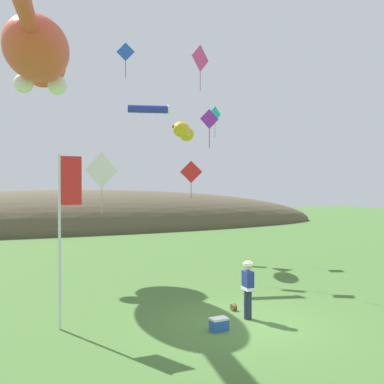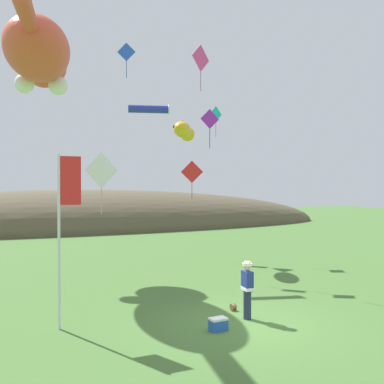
# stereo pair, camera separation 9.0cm
# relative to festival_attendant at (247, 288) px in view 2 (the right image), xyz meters

# --- Properties ---
(ground_plane) EXTENTS (120.00, 120.00, 0.00)m
(ground_plane) POSITION_rel_festival_attendant_xyz_m (-0.27, -0.36, -0.95)
(ground_plane) COLOR #477033
(distant_hill_ridge) EXTENTS (56.05, 15.02, 7.57)m
(distant_hill_ridge) POSITION_rel_festival_attendant_xyz_m (-1.77, 31.53, -0.95)
(distant_hill_ridge) COLOR brown
(distant_hill_ridge) RESTS_ON ground
(festival_attendant) EXTENTS (0.30, 0.44, 1.77)m
(festival_attendant) POSITION_rel_festival_attendant_xyz_m (0.00, 0.00, 0.00)
(festival_attendant) COLOR #232D47
(festival_attendant) RESTS_ON ground
(kite_spool) EXTENTS (0.15, 0.23, 0.23)m
(kite_spool) POSITION_rel_festival_attendant_xyz_m (0.03, 0.95, -0.84)
(kite_spool) COLOR olive
(kite_spool) RESTS_ON ground
(picnic_cooler) EXTENTS (0.51, 0.36, 0.36)m
(picnic_cooler) POSITION_rel_festival_attendant_xyz_m (-1.30, -0.58, -0.77)
(picnic_cooler) COLOR blue
(picnic_cooler) RESTS_ON ground
(festival_banner_pole) EXTENTS (0.66, 0.08, 5.00)m
(festival_banner_pole) POSITION_rel_festival_attendant_xyz_m (-5.26, 1.35, 2.31)
(festival_banner_pole) COLOR silver
(festival_banner_pole) RESTS_ON ground
(kite_giant_cat) EXTENTS (3.65, 9.91, 3.03)m
(kite_giant_cat) POSITION_rel_festival_attendant_xyz_m (-5.36, 9.56, 9.16)
(kite_giant_cat) COLOR #E04C33
(kite_fish_windsock) EXTENTS (2.36, 3.13, 0.97)m
(kite_fish_windsock) POSITION_rel_festival_attendant_xyz_m (2.25, 10.58, 6.23)
(kite_fish_windsock) COLOR gold
(kite_tube_streamer) EXTENTS (1.96, 0.91, 0.44)m
(kite_tube_streamer) POSITION_rel_festival_attendant_xyz_m (-0.56, 7.95, 6.77)
(kite_tube_streamer) COLOR #2633A5
(kite_diamond_blue) EXTENTS (0.92, 0.44, 1.91)m
(kite_diamond_blue) POSITION_rel_festival_attendant_xyz_m (-0.73, 11.51, 10.44)
(kite_diamond_blue) COLOR blue
(kite_diamond_white) EXTENTS (1.21, 0.36, 2.15)m
(kite_diamond_white) POSITION_rel_festival_attendant_xyz_m (-3.74, 3.54, 3.67)
(kite_diamond_white) COLOR white
(kite_diamond_pink) EXTENTS (1.14, 0.59, 2.17)m
(kite_diamond_pink) POSITION_rel_festival_attendant_xyz_m (1.58, 6.85, 9.10)
(kite_diamond_pink) COLOR #E53F8C
(kite_diamond_red) EXTENTS (1.13, 0.64, 2.19)m
(kite_diamond_red) POSITION_rel_festival_attendant_xyz_m (3.03, 11.19, 3.96)
(kite_diamond_red) COLOR red
(kite_diamond_violet) EXTENTS (0.94, 0.07, 1.84)m
(kite_diamond_violet) POSITION_rel_festival_attendant_xyz_m (1.98, 6.70, 6.26)
(kite_diamond_violet) COLOR purple
(kite_diamond_teal) EXTENTS (0.92, 0.30, 1.86)m
(kite_diamond_teal) POSITION_rel_festival_attendant_xyz_m (4.70, 11.46, 7.43)
(kite_diamond_teal) COLOR #19BFBF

